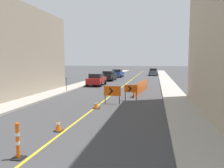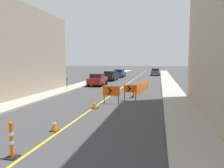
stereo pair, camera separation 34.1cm
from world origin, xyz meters
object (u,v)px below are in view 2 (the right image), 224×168
Objects in this scene: arrow_barricade_secondary at (130,89)px; traffic_cone_second at (55,125)px; delineator_post_front at (11,142)px; parked_car_opposite_side at (156,72)px; parked_car_curb_far at (119,73)px; parked_car_curb_mid at (110,76)px; arrow_barricade_primary at (111,91)px; parked_car_curb_near at (98,79)px; traffic_cone_third at (95,104)px; parking_meter_near_curb at (67,81)px.

traffic_cone_second is at bearing -103.74° from arrow_barricade_secondary.
parked_car_opposite_side is (3.86, 43.79, 0.27)m from delineator_post_front.
arrow_barricade_secondary is 25.67m from parked_car_curb_far.
delineator_post_front is 0.28× the size of parked_car_curb_mid.
traffic_cone_second is 0.12× the size of parked_car_curb_mid.
arrow_barricade_primary is (1.21, 9.63, 0.40)m from delineator_post_front.
parked_car_curb_far is at bearing 87.37° from parked_car_curb_near.
delineator_post_front is 0.28× the size of parked_car_curb_near.
parked_car_opposite_side is (3.40, 35.94, 0.53)m from traffic_cone_third.
parked_car_curb_near and parked_car_opposite_side have the same top height.
parked_car_curb_near is (-5.59, 9.99, -0.10)m from arrow_barricade_secondary.
delineator_post_front is 0.88× the size of parking_meter_near_curb.
parked_car_curb_far is at bearing -131.43° from parked_car_opposite_side.
traffic_cone_second is at bearing -102.34° from arrow_barricade_primary.
parked_car_opposite_side is (2.65, 34.16, -0.13)m from arrow_barricade_primary.
arrow_barricade_secondary is at bearing -91.05° from parked_car_opposite_side.
parked_car_curb_near is 6.42m from parking_meter_near_curb.
traffic_cone_third is 0.12× the size of parked_car_curb_near.
delineator_post_front is at bearing -100.21° from arrow_barricade_secondary.
parked_car_curb_near is at bearing -86.95° from parked_car_curb_mid.
traffic_cone_second is 26.11m from parked_car_curb_mid.
arrow_barricade_primary is 12.47m from parked_car_curb_near.
arrow_barricade_primary is at bearing -77.72° from parked_car_curb_far.
parked_car_curb_far is at bearing 94.73° from delineator_post_front.
parked_car_curb_near is at bearing 105.19° from traffic_cone_third.
parked_car_curb_near is 15.10m from parked_car_curb_far.
traffic_cone_second is 0.39× the size of parking_meter_near_curb.
parked_car_curb_near and parked_car_curb_mid have the same top height.
delineator_post_front is at bearing -93.53° from parked_car_opposite_side.
parked_car_curb_mid reaches higher than traffic_cone_third.
arrow_barricade_secondary is 0.29× the size of parked_car_curb_near.
parked_car_curb_far is at bearing 96.95° from traffic_cone_third.
arrow_barricade_primary is at bearing -92.92° from parked_car_opposite_side.
parking_meter_near_curb reaches higher than traffic_cone_third.
parked_car_opposite_side reaches higher than traffic_cone_second.
parking_meter_near_curb is (-4.72, 15.07, 0.59)m from delineator_post_front.
parked_car_curb_near reaches higher than parking_meter_near_curb.
parking_meter_near_curb is at bearing 111.39° from traffic_cone_second.
delineator_post_front is at bearing -99.85° from arrow_barricade_primary.
delineator_post_front is at bearing -80.46° from parked_car_curb_mid.
parked_car_curb_mid is (-4.37, 19.15, -0.13)m from arrow_barricade_primary.
delineator_post_front is (-0.06, -2.87, 0.26)m from traffic_cone_second.
parked_car_opposite_side is at bearing 89.24° from arrow_barricade_secondary.
arrow_barricade_primary is 34.26m from parked_car_opposite_side.
parked_car_curb_mid and parked_car_curb_far have the same top height.
delineator_post_front is (-0.46, -7.85, 0.26)m from traffic_cone_third.
arrow_barricade_secondary is 11.45m from parked_car_curb_near.
traffic_cone_second is 13.13m from parking_meter_near_curb.
parked_car_curb_near is (-3.25, 18.43, 0.53)m from traffic_cone_second.
parked_car_curb_mid reaches higher than parking_meter_near_curb.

